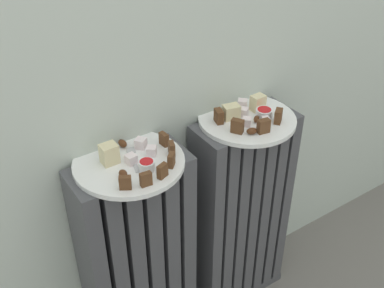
# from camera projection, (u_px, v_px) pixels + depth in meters

# --- Properties ---
(radiator_left) EXTENTS (0.31, 0.13, 0.67)m
(radiator_left) POSITION_uv_depth(u_px,v_px,m) (138.00, 264.00, 1.29)
(radiator_left) COLOR #47474C
(radiator_left) RESTS_ON ground_plane
(radiator_right) EXTENTS (0.31, 0.13, 0.67)m
(radiator_right) POSITION_uv_depth(u_px,v_px,m) (240.00, 215.00, 1.45)
(radiator_right) COLOR #47474C
(radiator_right) RESTS_ON ground_plane
(plate_left) EXTENTS (0.26, 0.26, 0.01)m
(plate_left) POSITION_uv_depth(u_px,v_px,m) (129.00, 163.00, 1.10)
(plate_left) COLOR white
(plate_left) RESTS_ON radiator_left
(plate_right) EXTENTS (0.26, 0.26, 0.01)m
(plate_right) POSITION_uv_depth(u_px,v_px,m) (247.00, 119.00, 1.26)
(plate_right) COLOR white
(plate_right) RESTS_ON radiator_right
(dark_cake_slice_left_0) EXTENTS (0.03, 0.02, 0.03)m
(dark_cake_slice_left_0) POSITION_uv_depth(u_px,v_px,m) (125.00, 183.00, 1.00)
(dark_cake_slice_left_0) COLOR #56351E
(dark_cake_slice_left_0) RESTS_ON plate_left
(dark_cake_slice_left_1) EXTENTS (0.03, 0.02, 0.03)m
(dark_cake_slice_left_1) POSITION_uv_depth(u_px,v_px,m) (146.00, 179.00, 1.01)
(dark_cake_slice_left_1) COLOR #56351E
(dark_cake_slice_left_1) RESTS_ON plate_left
(dark_cake_slice_left_2) EXTENTS (0.03, 0.02, 0.03)m
(dark_cake_slice_left_2) POSITION_uv_depth(u_px,v_px,m) (162.00, 171.00, 1.04)
(dark_cake_slice_left_2) COLOR #56351E
(dark_cake_slice_left_2) RESTS_ON plate_left
(dark_cake_slice_left_3) EXTENTS (0.03, 0.03, 0.03)m
(dark_cake_slice_left_3) POSITION_uv_depth(u_px,v_px,m) (171.00, 160.00, 1.07)
(dark_cake_slice_left_3) COLOR #56351E
(dark_cake_slice_left_3) RESTS_ON plate_left
(dark_cake_slice_left_4) EXTENTS (0.02, 0.03, 0.03)m
(dark_cake_slice_left_4) POSITION_uv_depth(u_px,v_px,m) (172.00, 149.00, 1.11)
(dark_cake_slice_left_4) COLOR #56351E
(dark_cake_slice_left_4) RESTS_ON plate_left
(dark_cake_slice_left_5) EXTENTS (0.02, 0.03, 0.03)m
(dark_cake_slice_left_5) POSITION_uv_depth(u_px,v_px,m) (164.00, 139.00, 1.14)
(dark_cake_slice_left_5) COLOR #56351E
(dark_cake_slice_left_5) RESTS_ON plate_left
(marble_cake_slice_left_0) EXTENTS (0.04, 0.03, 0.05)m
(marble_cake_slice_left_0) POSITION_uv_depth(u_px,v_px,m) (109.00, 154.00, 1.08)
(marble_cake_slice_left_0) COLOR beige
(marble_cake_slice_left_0) RESTS_ON plate_left
(turkish_delight_left_0) EXTENTS (0.03, 0.03, 0.02)m
(turkish_delight_left_0) POSITION_uv_depth(u_px,v_px,m) (141.00, 143.00, 1.13)
(turkish_delight_left_0) COLOR white
(turkish_delight_left_0) RESTS_ON plate_left
(turkish_delight_left_1) EXTENTS (0.03, 0.03, 0.02)m
(turkish_delight_left_1) POSITION_uv_depth(u_px,v_px,m) (131.00, 159.00, 1.08)
(turkish_delight_left_1) COLOR white
(turkish_delight_left_1) RESTS_ON plate_left
(turkish_delight_left_2) EXTENTS (0.03, 0.03, 0.02)m
(turkish_delight_left_2) POSITION_uv_depth(u_px,v_px,m) (151.00, 151.00, 1.11)
(turkish_delight_left_2) COLOR white
(turkish_delight_left_2) RESTS_ON plate_left
(medjool_date_left_0) EXTENTS (0.02, 0.02, 0.02)m
(medjool_date_left_0) POSITION_uv_depth(u_px,v_px,m) (123.00, 174.00, 1.04)
(medjool_date_left_0) COLOR #4C2814
(medjool_date_left_0) RESTS_ON plate_left
(medjool_date_left_1) EXTENTS (0.02, 0.03, 0.02)m
(medjool_date_left_1) POSITION_uv_depth(u_px,v_px,m) (123.00, 143.00, 1.14)
(medjool_date_left_1) COLOR #4C2814
(medjool_date_left_1) RESTS_ON plate_left
(jam_bowl_left) EXTENTS (0.04, 0.04, 0.02)m
(jam_bowl_left) POSITION_uv_depth(u_px,v_px,m) (147.00, 165.00, 1.06)
(jam_bowl_left) COLOR white
(jam_bowl_left) RESTS_ON plate_left
(dark_cake_slice_right_0) EXTENTS (0.03, 0.03, 0.04)m
(dark_cake_slice_right_0) POSITION_uv_depth(u_px,v_px,m) (219.00, 116.00, 1.23)
(dark_cake_slice_right_0) COLOR #56351E
(dark_cake_slice_right_0) RESTS_ON plate_right
(dark_cake_slice_right_1) EXTENTS (0.03, 0.04, 0.04)m
(dark_cake_slice_right_1) POSITION_uv_depth(u_px,v_px,m) (237.00, 126.00, 1.19)
(dark_cake_slice_right_1) COLOR #56351E
(dark_cake_slice_right_1) RESTS_ON plate_right
(dark_cake_slice_right_2) EXTENTS (0.03, 0.02, 0.04)m
(dark_cake_slice_right_2) POSITION_uv_depth(u_px,v_px,m) (264.00, 126.00, 1.19)
(dark_cake_slice_right_2) COLOR #56351E
(dark_cake_slice_right_2) RESTS_ON plate_right
(dark_cake_slice_right_3) EXTENTS (0.04, 0.03, 0.04)m
(dark_cake_slice_right_3) POSITION_uv_depth(u_px,v_px,m) (278.00, 116.00, 1.23)
(dark_cake_slice_right_3) COLOR #56351E
(dark_cake_slice_right_3) RESTS_ON plate_right
(marble_cake_slice_right_0) EXTENTS (0.04, 0.03, 0.04)m
(marble_cake_slice_right_0) POSITION_uv_depth(u_px,v_px,m) (258.00, 103.00, 1.28)
(marble_cake_slice_right_0) COLOR beige
(marble_cake_slice_right_0) RESTS_ON plate_right
(marble_cake_slice_right_1) EXTENTS (0.05, 0.04, 0.04)m
(marble_cake_slice_right_1) POSITION_uv_depth(u_px,v_px,m) (231.00, 112.00, 1.24)
(marble_cake_slice_right_1) COLOR beige
(marble_cake_slice_right_1) RESTS_ON plate_right
(turkish_delight_right_0) EXTENTS (0.03, 0.03, 0.02)m
(turkish_delight_right_0) POSITION_uv_depth(u_px,v_px,m) (247.00, 122.00, 1.22)
(turkish_delight_right_0) COLOR white
(turkish_delight_right_0) RESTS_ON plate_right
(turkish_delight_right_1) EXTENTS (0.03, 0.03, 0.02)m
(turkish_delight_right_1) POSITION_uv_depth(u_px,v_px,m) (242.00, 104.00, 1.29)
(turkish_delight_right_1) COLOR white
(turkish_delight_right_1) RESTS_ON plate_right
(turkish_delight_right_2) EXTENTS (0.03, 0.03, 0.02)m
(turkish_delight_right_2) POSITION_uv_depth(u_px,v_px,m) (244.00, 112.00, 1.26)
(turkish_delight_right_2) COLOR white
(turkish_delight_right_2) RESTS_ON plate_right
(turkish_delight_right_3) EXTENTS (0.02, 0.02, 0.02)m
(turkish_delight_right_3) POSITION_uv_depth(u_px,v_px,m) (265.00, 120.00, 1.23)
(turkish_delight_right_3) COLOR white
(turkish_delight_right_3) RESTS_ON plate_right
(medjool_date_right_0) EXTENTS (0.03, 0.03, 0.02)m
(medjool_date_right_0) POSITION_uv_depth(u_px,v_px,m) (252.00, 131.00, 1.19)
(medjool_date_right_0) COLOR #4C2814
(medjool_date_right_0) RESTS_ON plate_right
(medjool_date_right_1) EXTENTS (0.03, 0.03, 0.02)m
(medjool_date_right_1) POSITION_uv_depth(u_px,v_px,m) (256.00, 119.00, 1.23)
(medjool_date_right_1) COLOR #4C2814
(medjool_date_right_1) RESTS_ON plate_right
(jam_bowl_right) EXTENTS (0.04, 0.04, 0.02)m
(jam_bowl_right) POSITION_uv_depth(u_px,v_px,m) (264.00, 113.00, 1.25)
(jam_bowl_right) COLOR white
(jam_bowl_right) RESTS_ON plate_right
(fork) EXTENTS (0.04, 0.10, 0.00)m
(fork) POSITION_uv_depth(u_px,v_px,m) (133.00, 157.00, 1.10)
(fork) COLOR #B7B7BC
(fork) RESTS_ON plate_left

